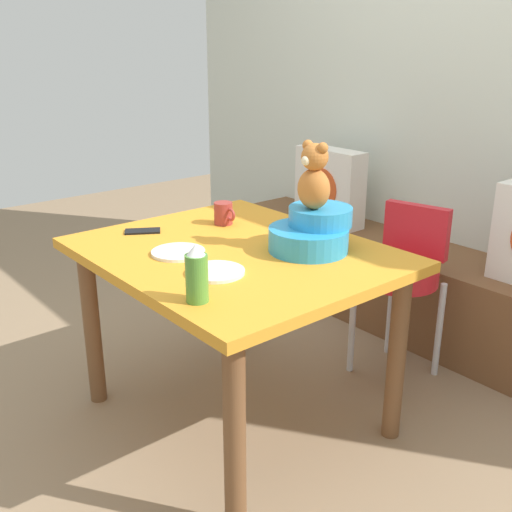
{
  "coord_description": "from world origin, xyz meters",
  "views": [
    {
      "loc": [
        1.72,
        -1.33,
        1.5
      ],
      "look_at": [
        0.0,
        0.1,
        0.69
      ],
      "focal_mm": 42.65,
      "sensor_mm": 36.0,
      "label": 1
    }
  ],
  "objects_px": {
    "teddy_bear": "(314,177)",
    "ketchup_bottle": "(197,275)",
    "highchair": "(402,269)",
    "coffee_mug": "(224,213)",
    "infant_seat_teal": "(312,232)",
    "pillow_floral_left": "(330,187)",
    "dinner_plate_near": "(178,252)",
    "dining_table": "(236,276)",
    "dinner_plate_far": "(216,272)",
    "cell_phone": "(143,231)"
  },
  "relations": [
    {
      "from": "pillow_floral_left",
      "to": "teddy_bear",
      "type": "height_order",
      "value": "teddy_bear"
    },
    {
      "from": "teddy_bear",
      "to": "dinner_plate_far",
      "type": "xyz_separation_m",
      "value": [
        -0.03,
        -0.43,
        -0.27
      ]
    },
    {
      "from": "pillow_floral_left",
      "to": "cell_phone",
      "type": "relative_size",
      "value": 3.06
    },
    {
      "from": "pillow_floral_left",
      "to": "coffee_mug",
      "type": "xyz_separation_m",
      "value": [
        0.37,
        -1.05,
        0.11
      ]
    },
    {
      "from": "infant_seat_teal",
      "to": "coffee_mug",
      "type": "height_order",
      "value": "infant_seat_teal"
    },
    {
      "from": "pillow_floral_left",
      "to": "teddy_bear",
      "type": "bearing_deg",
      "value": -49.29
    },
    {
      "from": "highchair",
      "to": "cell_phone",
      "type": "xyz_separation_m",
      "value": [
        -0.6,
        -0.96,
        0.22
      ]
    },
    {
      "from": "coffee_mug",
      "to": "dinner_plate_far",
      "type": "bearing_deg",
      "value": -39.62
    },
    {
      "from": "teddy_bear",
      "to": "ketchup_bottle",
      "type": "xyz_separation_m",
      "value": [
        0.12,
        -0.61,
        -0.19
      ]
    },
    {
      "from": "teddy_bear",
      "to": "dinner_plate_near",
      "type": "height_order",
      "value": "teddy_bear"
    },
    {
      "from": "highchair",
      "to": "ketchup_bottle",
      "type": "xyz_separation_m",
      "value": [
        0.12,
        -1.18,
        0.31
      ]
    },
    {
      "from": "infant_seat_teal",
      "to": "dinner_plate_near",
      "type": "height_order",
      "value": "infant_seat_teal"
    },
    {
      "from": "highchair",
      "to": "teddy_bear",
      "type": "height_order",
      "value": "teddy_bear"
    },
    {
      "from": "dining_table",
      "to": "teddy_bear",
      "type": "bearing_deg",
      "value": 49.63
    },
    {
      "from": "pillow_floral_left",
      "to": "ketchup_bottle",
      "type": "bearing_deg",
      "value": -58.64
    },
    {
      "from": "coffee_mug",
      "to": "ketchup_bottle",
      "type": "bearing_deg",
      "value": -42.49
    },
    {
      "from": "highchair",
      "to": "coffee_mug",
      "type": "xyz_separation_m",
      "value": [
        -0.48,
        -0.63,
        0.27
      ]
    },
    {
      "from": "dining_table",
      "to": "teddy_bear",
      "type": "distance_m",
      "value": 0.48
    },
    {
      "from": "dinner_plate_near",
      "to": "cell_phone",
      "type": "xyz_separation_m",
      "value": [
        -0.32,
        0.03,
        -0.0
      ]
    },
    {
      "from": "dining_table",
      "to": "highchair",
      "type": "xyz_separation_m",
      "value": [
        0.19,
        0.79,
        -0.11
      ]
    },
    {
      "from": "ketchup_bottle",
      "to": "highchair",
      "type": "bearing_deg",
      "value": 95.81
    },
    {
      "from": "ketchup_bottle",
      "to": "dinner_plate_far",
      "type": "bearing_deg",
      "value": 130.4
    },
    {
      "from": "infant_seat_teal",
      "to": "ketchup_bottle",
      "type": "distance_m",
      "value": 0.62
    },
    {
      "from": "dining_table",
      "to": "cell_phone",
      "type": "relative_size",
      "value": 8.05
    },
    {
      "from": "pillow_floral_left",
      "to": "dinner_plate_near",
      "type": "relative_size",
      "value": 2.2
    },
    {
      "from": "dining_table",
      "to": "ketchup_bottle",
      "type": "relative_size",
      "value": 6.27
    },
    {
      "from": "highchair",
      "to": "coffee_mug",
      "type": "relative_size",
      "value": 6.58
    },
    {
      "from": "ketchup_bottle",
      "to": "cell_phone",
      "type": "height_order",
      "value": "ketchup_bottle"
    },
    {
      "from": "dinner_plate_near",
      "to": "coffee_mug",
      "type": "bearing_deg",
      "value": 118.79
    },
    {
      "from": "pillow_floral_left",
      "to": "dinner_plate_near",
      "type": "height_order",
      "value": "pillow_floral_left"
    },
    {
      "from": "dinner_plate_near",
      "to": "infant_seat_teal",
      "type": "bearing_deg",
      "value": 55.69
    },
    {
      "from": "pillow_floral_left",
      "to": "infant_seat_teal",
      "type": "height_order",
      "value": "same"
    },
    {
      "from": "pillow_floral_left",
      "to": "dining_table",
      "type": "bearing_deg",
      "value": -61.17
    },
    {
      "from": "dining_table",
      "to": "ketchup_bottle",
      "type": "bearing_deg",
      "value": -51.53
    },
    {
      "from": "teddy_bear",
      "to": "ketchup_bottle",
      "type": "bearing_deg",
      "value": -78.76
    },
    {
      "from": "highchair",
      "to": "coffee_mug",
      "type": "distance_m",
      "value": 0.84
    },
    {
      "from": "pillow_floral_left",
      "to": "coffee_mug",
      "type": "relative_size",
      "value": 3.67
    },
    {
      "from": "infant_seat_teal",
      "to": "highchair",
      "type": "bearing_deg",
      "value": 89.99
    },
    {
      "from": "teddy_bear",
      "to": "dinner_plate_far",
      "type": "height_order",
      "value": "teddy_bear"
    },
    {
      "from": "dining_table",
      "to": "coffee_mug",
      "type": "bearing_deg",
      "value": 150.76
    },
    {
      "from": "infant_seat_teal",
      "to": "ketchup_bottle",
      "type": "xyz_separation_m",
      "value": [
        0.12,
        -0.61,
        0.02
      ]
    },
    {
      "from": "highchair",
      "to": "cell_phone",
      "type": "bearing_deg",
      "value": -122.31
    },
    {
      "from": "teddy_bear",
      "to": "dining_table",
      "type": "bearing_deg",
      "value": -130.37
    },
    {
      "from": "infant_seat_teal",
      "to": "ketchup_bottle",
      "type": "bearing_deg",
      "value": -78.77
    },
    {
      "from": "infant_seat_teal",
      "to": "coffee_mug",
      "type": "bearing_deg",
      "value": -173.52
    },
    {
      "from": "teddy_bear",
      "to": "dinner_plate_near",
      "type": "bearing_deg",
      "value": -124.35
    },
    {
      "from": "pillow_floral_left",
      "to": "coffee_mug",
      "type": "bearing_deg",
      "value": -70.45
    },
    {
      "from": "infant_seat_teal",
      "to": "dinner_plate_far",
      "type": "height_order",
      "value": "infant_seat_teal"
    },
    {
      "from": "dining_table",
      "to": "dinner_plate_near",
      "type": "distance_m",
      "value": 0.25
    },
    {
      "from": "coffee_mug",
      "to": "cell_phone",
      "type": "height_order",
      "value": "coffee_mug"
    }
  ]
}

